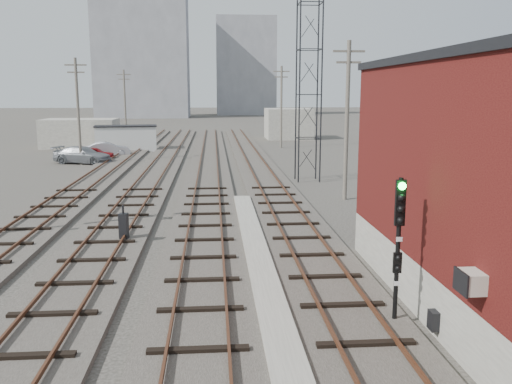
{
  "coord_description": "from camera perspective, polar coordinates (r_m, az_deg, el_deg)",
  "views": [
    {
      "loc": [
        -1.07,
        -2.44,
        6.17
      ],
      "look_at": [
        0.61,
        18.96,
        2.2
      ],
      "focal_mm": 38.0,
      "sensor_mm": 36.0,
      "label": 1
    }
  ],
  "objects": [
    {
      "name": "ground",
      "position": [
        62.75,
        -3.5,
        4.82
      ],
      "size": [
        320.0,
        320.0,
        0.0
      ],
      "primitive_type": "plane",
      "color": "#282621",
      "rests_on": "ground"
    },
    {
      "name": "track_right",
      "position": [
        42.03,
        0.43,
        2.18
      ],
      "size": [
        3.2,
        90.0,
        0.39
      ],
      "color": "#332D28",
      "rests_on": "ground"
    },
    {
      "name": "track_mid_right",
      "position": [
        41.88,
        -5.03,
        2.11
      ],
      "size": [
        3.2,
        90.0,
        0.39
      ],
      "color": "#332D28",
      "rests_on": "ground"
    },
    {
      "name": "track_mid_left",
      "position": [
        42.11,
        -10.49,
        2.02
      ],
      "size": [
        3.2,
        90.0,
        0.39
      ],
      "color": "#332D28",
      "rests_on": "ground"
    },
    {
      "name": "track_left",
      "position": [
        42.72,
        -15.83,
        1.92
      ],
      "size": [
        3.2,
        90.0,
        0.39
      ],
      "color": "#332D28",
      "rests_on": "ground"
    },
    {
      "name": "platform_curb",
      "position": [
        17.58,
        0.92,
        -9.61
      ],
      "size": [
        0.9,
        28.0,
        0.26
      ],
      "primitive_type": "cube",
      "color": "gray",
      "rests_on": "ground"
    },
    {
      "name": "lattice_tower",
      "position": [
        38.04,
        5.59,
        12.43
      ],
      "size": [
        1.6,
        1.6,
        15.0
      ],
      "color": "black",
      "rests_on": "ground"
    },
    {
      "name": "utility_pole_left_b",
      "position": [
        48.82,
        -18.23,
        8.35
      ],
      "size": [
        1.8,
        0.24,
        9.0
      ],
      "color": "#595147",
      "rests_on": "ground"
    },
    {
      "name": "utility_pole_left_c",
      "position": [
        73.35,
        -13.63,
        9.12
      ],
      "size": [
        1.8,
        0.24,
        9.0
      ],
      "color": "#595147",
      "rests_on": "ground"
    },
    {
      "name": "utility_pole_right_a",
      "position": [
        31.4,
        9.56,
        7.83
      ],
      "size": [
        1.8,
        0.24,
        9.0
      ],
      "color": "#595147",
      "rests_on": "ground"
    },
    {
      "name": "utility_pole_right_b",
      "position": [
        60.93,
        2.68,
        9.18
      ],
      "size": [
        1.8,
        0.24,
        9.0
      ],
      "color": "#595147",
      "rests_on": "ground"
    },
    {
      "name": "apartment_left",
      "position": [
        138.76,
        -11.84,
        13.91
      ],
      "size": [
        22.0,
        14.0,
        30.0
      ],
      "primitive_type": "cube",
      "color": "gray",
      "rests_on": "ground"
    },
    {
      "name": "apartment_right",
      "position": [
        152.86,
        -1.11,
        13.04
      ],
      "size": [
        16.0,
        12.0,
        26.0
      ],
      "primitive_type": "cube",
      "color": "gray",
      "rests_on": "ground"
    },
    {
      "name": "shed_left",
      "position": [
        64.36,
        -17.99,
        5.9
      ],
      "size": [
        8.0,
        5.0,
        3.2
      ],
      "primitive_type": "cube",
      "color": "gray",
      "rests_on": "ground"
    },
    {
      "name": "shed_right",
      "position": [
        73.26,
        3.44,
        7.2
      ],
      "size": [
        6.0,
        6.0,
        4.0
      ],
      "primitive_type": "cube",
      "color": "gray",
      "rests_on": "ground"
    },
    {
      "name": "signal_mast",
      "position": [
        14.63,
        14.77,
        -4.98
      ],
      "size": [
        0.4,
        0.41,
        4.02
      ],
      "color": "gray",
      "rests_on": "ground"
    },
    {
      "name": "switch_stand",
      "position": [
        23.07,
        -13.75,
        -3.55
      ],
      "size": [
        0.39,
        0.39,
        1.48
      ],
      "rotation": [
        0.0,
        0.0,
        -0.15
      ],
      "color": "black",
      "rests_on": "ground"
    },
    {
      "name": "site_trailer",
      "position": [
        59.28,
        -13.51,
        5.54
      ],
      "size": [
        6.74,
        3.59,
        2.71
      ],
      "rotation": [
        0.0,
        0.0,
        0.13
      ],
      "color": "silver",
      "rests_on": "ground"
    },
    {
      "name": "car_red",
      "position": [
        51.87,
        -16.66,
        3.89
      ],
      "size": [
        3.68,
        1.69,
        1.22
      ],
      "primitive_type": "imported",
      "rotation": [
        0.0,
        0.0,
        1.64
      ],
      "color": "maroon",
      "rests_on": "ground"
    },
    {
      "name": "car_silver",
      "position": [
        54.63,
        -15.36,
        4.36
      ],
      "size": [
        4.48,
        2.43,
        1.4
      ],
      "primitive_type": "imported",
      "rotation": [
        0.0,
        0.0,
        1.81
      ],
      "color": "#ADAEB5",
      "rests_on": "ground"
    },
    {
      "name": "car_grey",
      "position": [
        49.84,
        -17.79,
        3.73
      ],
      "size": [
        5.53,
        3.46,
        1.49
      ],
      "primitive_type": "imported",
      "rotation": [
        0.0,
        0.0,
        1.29
      ],
      "color": "gray",
      "rests_on": "ground"
    }
  ]
}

